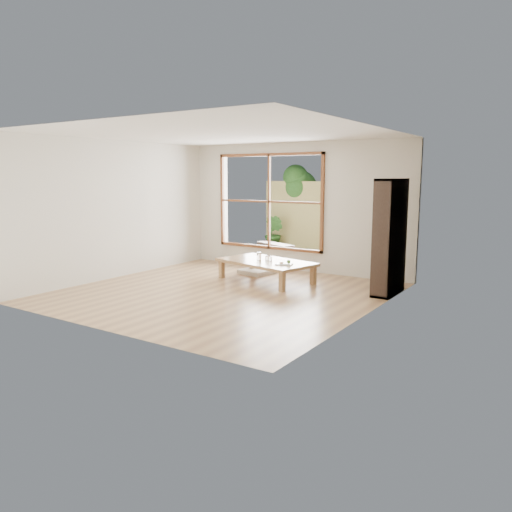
{
  "coord_description": "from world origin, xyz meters",
  "views": [
    {
      "loc": [
        4.95,
        -6.53,
        1.94
      ],
      "look_at": [
        0.22,
        0.66,
        0.55
      ],
      "focal_mm": 35.0,
      "sensor_mm": 36.0,
      "label": 1
    }
  ],
  "objects": [
    {
      "name": "ground",
      "position": [
        0.0,
        0.0,
        0.0
      ],
      "size": [
        5.0,
        5.0,
        0.0
      ],
      "primitive_type": "plane",
      "color": "tan",
      "rests_on": "ground"
    },
    {
      "name": "low_table",
      "position": [
        0.11,
        1.17,
        0.34
      ],
      "size": [
        1.94,
        1.36,
        0.39
      ],
      "rotation": [
        0.0,
        0.0,
        -0.22
      ],
      "color": "tan",
      "rests_on": "ground"
    },
    {
      "name": "floor_cushion",
      "position": [
        -0.43,
        1.67,
        0.04
      ],
      "size": [
        0.66,
        0.66,
        0.08
      ],
      "primitive_type": "cube",
      "rotation": [
        0.0,
        0.0,
        -0.19
      ],
      "color": "beige",
      "rests_on": "ground"
    },
    {
      "name": "bookshelf",
      "position": [
        2.33,
        1.44,
        0.95
      ],
      "size": [
        0.3,
        0.85,
        1.89
      ],
      "primitive_type": "cube",
      "color": "#32241C",
      "rests_on": "ground"
    },
    {
      "name": "glass_tall",
      "position": [
        -0.02,
        1.12,
        0.46
      ],
      "size": [
        0.08,
        0.08,
        0.15
      ],
      "primitive_type": "cylinder",
      "color": "silver",
      "rests_on": "low_table"
    },
    {
      "name": "glass_mid",
      "position": [
        0.2,
        1.17,
        0.43
      ],
      "size": [
        0.06,
        0.06,
        0.09
      ],
      "primitive_type": "cylinder",
      "color": "silver",
      "rests_on": "low_table"
    },
    {
      "name": "glass_short",
      "position": [
        0.12,
        1.21,
        0.43
      ],
      "size": [
        0.07,
        0.07,
        0.09
      ],
      "primitive_type": "cylinder",
      "color": "silver",
      "rests_on": "low_table"
    },
    {
      "name": "glass_small",
      "position": [
        0.1,
        1.22,
        0.43
      ],
      "size": [
        0.07,
        0.07,
        0.09
      ],
      "primitive_type": "cylinder",
      "color": "silver",
      "rests_on": "low_table"
    },
    {
      "name": "food_tray",
      "position": [
        0.61,
        0.99,
        0.41
      ],
      "size": [
        0.32,
        0.27,
        0.09
      ],
      "rotation": [
        0.0,
        0.0,
        0.26
      ],
      "color": "white",
      "rests_on": "low_table"
    },
    {
      "name": "deck",
      "position": [
        -0.6,
        3.56,
        0.0
      ],
      "size": [
        2.8,
        2.0,
        0.05
      ],
      "primitive_type": "cube",
      "color": "#312923",
      "rests_on": "ground"
    },
    {
      "name": "garden_bench",
      "position": [
        -1.04,
        3.41,
        0.31
      ],
      "size": [
        1.12,
        0.71,
        0.34
      ],
      "rotation": [
        0.0,
        0.0,
        -0.39
      ],
      "color": "#32241C",
      "rests_on": "deck"
    },
    {
      "name": "bamboo_fence",
      "position": [
        -0.6,
        4.56,
        0.9
      ],
      "size": [
        2.8,
        0.06,
        1.8
      ],
      "primitive_type": "cube",
      "color": "tan",
      "rests_on": "ground"
    },
    {
      "name": "shrub_right",
      "position": [
        0.21,
        4.26,
        0.44
      ],
      "size": [
        0.85,
        0.77,
        0.83
      ],
      "primitive_type": "imported",
      "rotation": [
        0.0,
        0.0,
        -0.18
      ],
      "color": "#2B6123",
      "rests_on": "deck"
    },
    {
      "name": "shrub_left",
      "position": [
        -1.59,
        4.24,
        0.49
      ],
      "size": [
        0.61,
        0.55,
        0.93
      ],
      "primitive_type": "imported",
      "rotation": [
        0.0,
        0.0,
        -0.31
      ],
      "color": "#2B6123",
      "rests_on": "deck"
    },
    {
      "name": "garden_tree",
      "position": [
        -1.28,
        4.86,
        1.63
      ],
      "size": [
        1.04,
        0.85,
        2.22
      ],
      "color": "#4C3D2D",
      "rests_on": "ground"
    }
  ]
}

